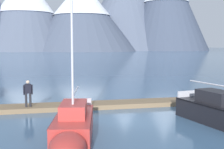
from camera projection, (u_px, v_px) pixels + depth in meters
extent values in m
plane|color=#426689|center=(134.00, 121.00, 16.85)|extent=(700.00, 700.00, 0.00)
cone|color=slate|center=(26.00, 12.00, 195.24)|extent=(67.20, 67.20, 49.96)
cone|color=#4C566B|center=(82.00, 16.00, 196.80)|extent=(72.16, 72.16, 45.04)
cone|color=slate|center=(125.00, 8.00, 224.19)|extent=(77.37, 77.37, 62.50)
cone|color=#424C60|center=(166.00, 2.00, 214.01)|extent=(60.78, 60.78, 67.49)
cube|color=#846B4C|center=(118.00, 104.00, 20.74)|extent=(27.81, 2.36, 0.30)
cylinder|color=#38383D|center=(121.00, 107.00, 19.97)|extent=(26.67, 0.71, 0.24)
cylinder|color=#38383D|center=(115.00, 102.00, 21.51)|extent=(26.67, 0.71, 0.24)
cube|color=#B2332D|center=(74.00, 126.00, 13.79)|extent=(2.35, 4.92, 1.04)
ellipsoid|color=#B2332D|center=(68.00, 146.00, 11.08)|extent=(1.68, 2.28, 0.99)
cube|color=#501614|center=(74.00, 116.00, 13.74)|extent=(2.38, 4.83, 0.06)
cylinder|color=silver|center=(72.00, 23.00, 12.85)|extent=(0.10, 0.10, 8.21)
cylinder|color=silver|center=(75.00, 91.00, 14.62)|extent=(0.56, 2.90, 0.08)
cube|color=#C03A35|center=(74.00, 109.00, 13.59)|extent=(1.45, 2.28, 0.59)
cube|color=silver|center=(78.00, 102.00, 15.99)|extent=(1.44, 0.34, 0.36)
cube|color=black|center=(214.00, 113.00, 16.42)|extent=(2.60, 4.83, 1.08)
cube|color=black|center=(214.00, 104.00, 16.37)|extent=(2.62, 4.75, 0.06)
cylinder|color=silver|center=(207.00, 83.00, 16.79)|extent=(0.69, 2.85, 0.08)
cube|color=black|center=(216.00, 97.00, 16.22)|extent=(1.58, 2.26, 0.69)
cube|color=silver|center=(188.00, 94.00, 18.36)|extent=(1.49, 0.42, 0.36)
cylinder|color=#232328|center=(26.00, 100.00, 19.04)|extent=(0.14, 0.14, 0.86)
cylinder|color=#232328|center=(30.00, 100.00, 19.14)|extent=(0.14, 0.14, 0.86)
cube|color=black|center=(28.00, 89.00, 19.02)|extent=(0.42, 0.29, 0.60)
sphere|color=beige|center=(28.00, 82.00, 18.98)|extent=(0.22, 0.22, 0.22)
cylinder|color=black|center=(24.00, 90.00, 18.93)|extent=(0.09, 0.09, 0.62)
cylinder|color=black|center=(32.00, 90.00, 19.12)|extent=(0.09, 0.09, 0.62)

